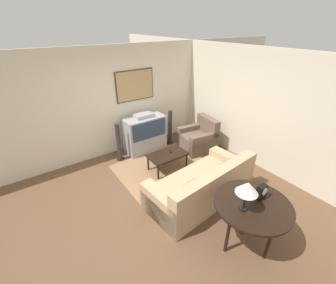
# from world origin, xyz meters

# --- Properties ---
(ground_plane) EXTENTS (12.00, 12.00, 0.00)m
(ground_plane) POSITION_xyz_m (0.00, 0.00, 0.00)
(ground_plane) COLOR brown
(wall_back) EXTENTS (12.00, 0.10, 2.70)m
(wall_back) POSITION_xyz_m (0.01, 2.13, 1.36)
(wall_back) COLOR beige
(wall_back) RESTS_ON ground_plane
(wall_right) EXTENTS (0.06, 12.00, 2.70)m
(wall_right) POSITION_xyz_m (2.63, 0.00, 1.35)
(wall_right) COLOR beige
(wall_right) RESTS_ON ground_plane
(area_rug) EXTENTS (2.14, 1.68, 0.01)m
(area_rug) POSITION_xyz_m (0.63, 0.66, 0.01)
(area_rug) COLOR #99704C
(area_rug) RESTS_ON ground_plane
(tv) EXTENTS (1.07, 0.54, 1.05)m
(tv) POSITION_xyz_m (0.73, 1.70, 0.49)
(tv) COLOR #9E9EA3
(tv) RESTS_ON ground_plane
(couch) EXTENTS (2.21, 1.18, 0.85)m
(couch) POSITION_xyz_m (0.65, -0.65, 0.30)
(couch) COLOR tan
(couch) RESTS_ON ground_plane
(armchair) EXTENTS (0.94, 0.91, 0.88)m
(armchair) POSITION_xyz_m (1.94, 0.90, 0.30)
(armchair) COLOR brown
(armchair) RESTS_ON ground_plane
(coffee_table) EXTENTS (0.91, 0.53, 0.42)m
(coffee_table) POSITION_xyz_m (0.69, 0.59, 0.37)
(coffee_table) COLOR black
(coffee_table) RESTS_ON ground_plane
(console_table) EXTENTS (1.13, 1.13, 0.80)m
(console_table) POSITION_xyz_m (0.56, -1.79, 0.73)
(console_table) COLOR black
(console_table) RESTS_ON ground_plane
(table_lamp) EXTENTS (0.31, 0.31, 0.47)m
(table_lamp) POSITION_xyz_m (0.35, -1.77, 1.18)
(table_lamp) COLOR black
(table_lamp) RESTS_ON console_table
(mantel_clock) EXTENTS (0.16, 0.10, 0.23)m
(mantel_clock) POSITION_xyz_m (0.75, -1.77, 0.92)
(mantel_clock) COLOR black
(mantel_clock) RESTS_ON console_table
(remote) EXTENTS (0.10, 0.16, 0.02)m
(remote) POSITION_xyz_m (0.82, 0.65, 0.43)
(remote) COLOR black
(remote) RESTS_ON coffee_table
(speaker_tower_left) EXTENTS (0.19, 0.19, 1.00)m
(speaker_tower_left) POSITION_xyz_m (-0.06, 1.63, 0.47)
(speaker_tower_left) COLOR black
(speaker_tower_left) RESTS_ON ground_plane
(speaker_tower_right) EXTENTS (0.19, 0.19, 1.00)m
(speaker_tower_right) POSITION_xyz_m (1.51, 1.63, 0.47)
(speaker_tower_right) COLOR black
(speaker_tower_right) RESTS_ON ground_plane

